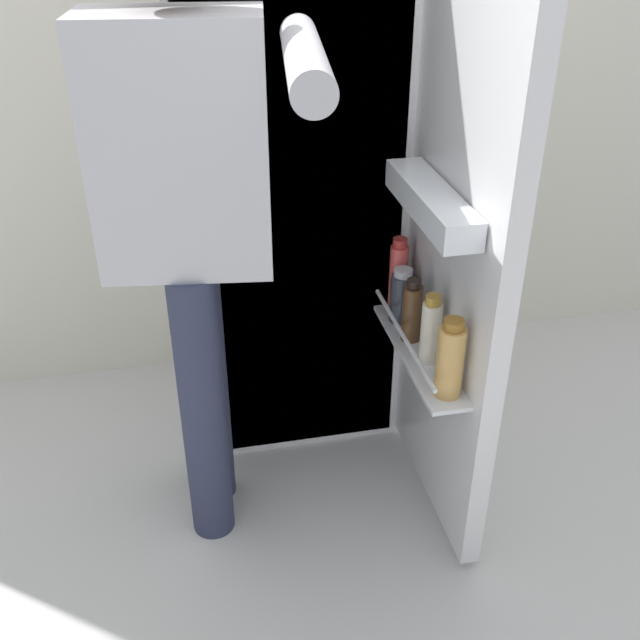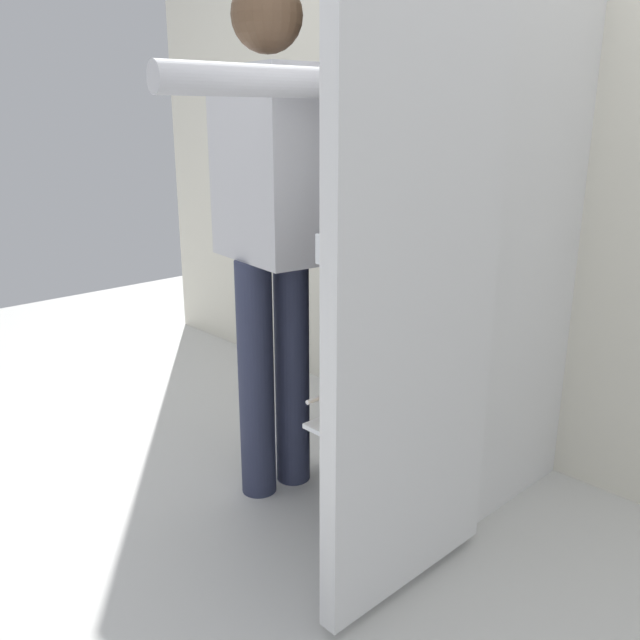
% 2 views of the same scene
% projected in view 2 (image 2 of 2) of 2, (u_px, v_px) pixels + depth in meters
% --- Properties ---
extents(ground_plane, '(6.77, 6.77, 0.00)m').
position_uv_depth(ground_plane, '(333.00, 523.00, 2.14)').
color(ground_plane, silver).
extents(kitchen_wall, '(4.40, 0.10, 2.68)m').
position_uv_depth(kitchen_wall, '(514.00, 93.00, 2.33)').
color(kitchen_wall, silver).
rests_on(kitchen_wall, ground_plane).
extents(refrigerator, '(0.70, 1.20, 1.71)m').
position_uv_depth(refrigerator, '(445.00, 244.00, 2.19)').
color(refrigerator, white).
rests_on(refrigerator, ground_plane).
extents(person, '(0.53, 0.75, 1.65)m').
position_uv_depth(person, '(273.00, 208.00, 2.08)').
color(person, '#2D334C').
rests_on(person, ground_plane).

